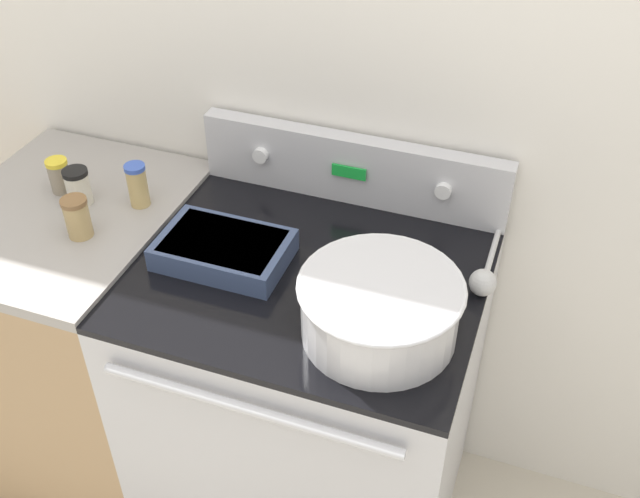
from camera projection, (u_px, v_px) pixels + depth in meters
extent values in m
cube|color=silver|center=(363.00, 83.00, 1.83)|extent=(8.00, 0.05, 2.50)
cube|color=#BCBCC1|center=(311.00, 406.00, 2.04)|extent=(0.81, 0.69, 0.93)
cube|color=black|center=(309.00, 275.00, 1.74)|extent=(0.81, 0.69, 0.02)
cylinder|color=silver|center=(247.00, 409.00, 1.52)|extent=(0.66, 0.02, 0.02)
cube|color=#BCBCC1|center=(353.00, 169.00, 1.91)|extent=(0.81, 0.05, 0.18)
cylinder|color=white|center=(260.00, 155.00, 1.95)|extent=(0.04, 0.02, 0.04)
cylinder|color=white|center=(443.00, 191.00, 1.82)|extent=(0.04, 0.02, 0.04)
cube|color=green|center=(349.00, 172.00, 1.89)|extent=(0.09, 0.01, 0.03)
cube|color=tan|center=(95.00, 345.00, 2.22)|extent=(0.56, 0.69, 0.93)
cube|color=gray|center=(60.00, 214.00, 1.92)|extent=(0.56, 0.69, 0.03)
cylinder|color=silver|center=(380.00, 309.00, 1.54)|extent=(0.33, 0.33, 0.14)
torus|color=silver|center=(381.00, 286.00, 1.50)|extent=(0.34, 0.34, 0.01)
cylinder|color=beige|center=(381.00, 291.00, 1.51)|extent=(0.30, 0.30, 0.02)
cube|color=#38476B|center=(224.00, 250.00, 1.75)|extent=(0.30, 0.20, 0.06)
cube|color=#D1BC7A|center=(223.00, 246.00, 1.75)|extent=(0.27, 0.18, 0.03)
cylinder|color=#B7B7B7|center=(492.00, 254.00, 1.78)|extent=(0.01, 0.28, 0.01)
sphere|color=#B7B7B7|center=(483.00, 283.00, 1.66)|extent=(0.06, 0.06, 0.06)
cylinder|color=tan|center=(138.00, 187.00, 1.90)|extent=(0.05, 0.05, 0.11)
cylinder|color=#3856B7|center=(134.00, 167.00, 1.86)|extent=(0.05, 0.05, 0.01)
cylinder|color=tan|center=(78.00, 219.00, 1.80)|extent=(0.06, 0.06, 0.09)
cylinder|color=brown|center=(73.00, 202.00, 1.77)|extent=(0.06, 0.06, 0.01)
cylinder|color=beige|center=(79.00, 189.00, 1.91)|extent=(0.06, 0.06, 0.09)
cylinder|color=black|center=(75.00, 172.00, 1.88)|extent=(0.06, 0.06, 0.01)
cylinder|color=gray|center=(60.00, 177.00, 1.95)|extent=(0.05, 0.05, 0.08)
cylinder|color=yellow|center=(56.00, 162.00, 1.93)|extent=(0.06, 0.06, 0.01)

